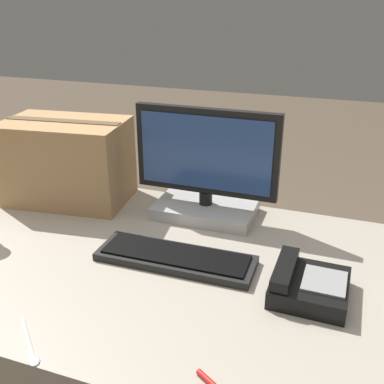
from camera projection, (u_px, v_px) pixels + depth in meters
name	position (u px, v px, depth m)	size (l,w,h in m)	color
office_desk	(168.00, 362.00, 1.42)	(1.80, 0.90, 0.75)	#A89E8E
monitor	(206.00, 176.00, 1.48)	(0.48, 0.21, 0.37)	#B7B7B7
keyboard	(176.00, 258.00, 1.26)	(0.45, 0.15, 0.03)	black
desk_phone	(307.00, 285.00, 1.12)	(0.19, 0.19, 0.08)	black
spoon	(30.00, 348.00, 0.96)	(0.13, 0.13, 0.00)	silver
cardboard_box	(68.00, 161.00, 1.60)	(0.45, 0.31, 0.30)	tan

